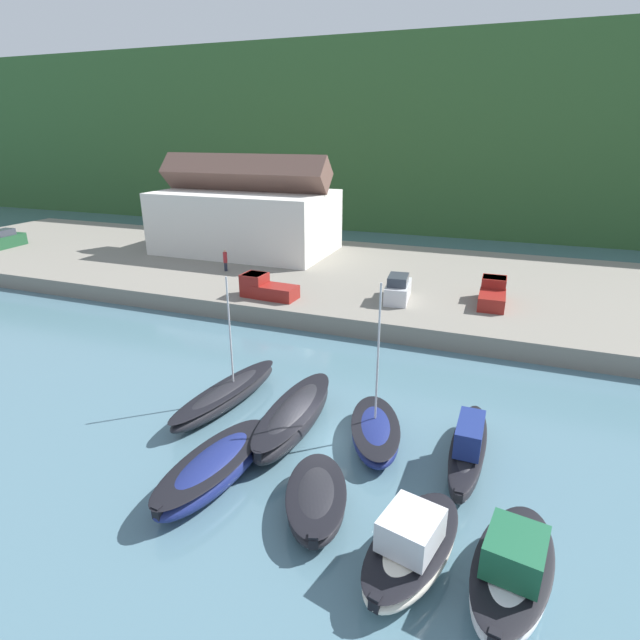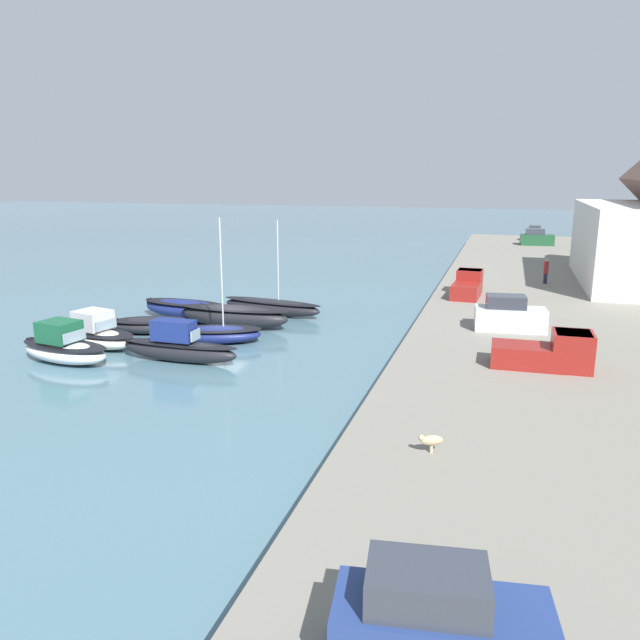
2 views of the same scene
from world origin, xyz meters
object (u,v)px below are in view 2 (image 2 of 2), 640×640
moored_boat_6 (97,334)px  moored_boat_7 (64,347)px  moored_boat_3 (179,347)px  parked_car_0 (537,238)px  moored_boat_2 (217,334)px  person_on_quay (546,271)px  moored_boat_5 (150,325)px  parked_car_3 (534,234)px  dog_on_quay (431,440)px  moored_boat_1 (235,316)px  pickup_truck_1 (550,352)px  parked_car_2 (439,626)px  pickup_truck_0 (468,285)px  moored_boat_4 (185,308)px  parked_car_1 (509,316)px  moored_boat_0 (272,306)px

moored_boat_6 → moored_boat_7: moored_boat_7 is taller
moored_boat_3 → parked_car_0: bearing=159.6°
moored_boat_2 → person_on_quay: (-20.97, 21.14, 1.95)m
moored_boat_2 → person_on_quay: 29.84m
moored_boat_5 → parked_car_3: (-56.09, 26.93, 1.79)m
parked_car_3 → dog_on_quay: parked_car_3 is taller
moored_boat_1 → pickup_truck_1: pickup_truck_1 is taller
moored_boat_6 → person_on_quay: size_ratio=2.97×
parked_car_2 → pickup_truck_1: bearing=164.0°
dog_on_quay → parked_car_3: bearing=-26.2°
pickup_truck_0 → person_on_quay: (-7.41, 6.10, 0.28)m
person_on_quay → dog_on_quay: size_ratio=2.46×
parked_car_0 → person_on_quay: 30.39m
moored_boat_7 → moored_boat_4: bearing=-176.6°
parked_car_1 → pickup_truck_0: size_ratio=0.90×
moored_boat_2 → parked_car_1: 18.50m
person_on_quay → dog_on_quay: bearing=-8.5°
parked_car_1 → person_on_quay: parked_car_1 is taller
moored_boat_0 → pickup_truck_1: moored_boat_0 is taller
pickup_truck_0 → moored_boat_3: bearing=-127.0°
dog_on_quay → moored_boat_5: bearing=30.2°
moored_boat_0 → parked_car_1: (5.74, 17.70, 1.70)m
moored_boat_6 → pickup_truck_1: (1.23, 27.02, 1.43)m
moored_boat_3 → parked_car_1: parked_car_1 is taller
moored_boat_5 → moored_boat_7: bearing=-27.6°
moored_boat_0 → moored_boat_1: (4.58, -1.06, 0.19)m
pickup_truck_0 → dog_on_quay: (29.21, 0.64, -0.36)m
moored_boat_4 → moored_boat_6: moored_boat_6 is taller
moored_boat_1 → moored_boat_6: size_ratio=1.30×
moored_boat_6 → pickup_truck_0: (-16.70, 21.91, 1.43)m
moored_boat_5 → pickup_truck_0: (-12.58, 20.59, 1.69)m
moored_boat_4 → moored_boat_7: size_ratio=1.15×
parked_car_0 → moored_boat_2: bearing=-27.3°
moored_boat_3 → moored_boat_2: bearing=177.0°
moored_boat_0 → parked_car_2: 37.76m
parked_car_3 → moored_boat_0: bearing=-109.0°
pickup_truck_1 → moored_boat_0: bearing=-124.3°
parked_car_0 → parked_car_3: (-5.72, -0.09, 0.00)m
moored_boat_2 → pickup_truck_1: 20.68m
moored_boat_7 → person_on_quay: person_on_quay is taller
parked_car_3 → pickup_truck_1: 61.46m
parked_car_2 → person_on_quay: bearing=167.5°
moored_boat_2 → moored_boat_7: (6.45, -6.71, 0.28)m
moored_boat_0 → person_on_quay: 24.11m
moored_boat_6 → moored_boat_7: size_ratio=0.99×
dog_on_quay → person_on_quay: bearing=-30.2°
moored_boat_4 → person_on_quay: bearing=126.6°
pickup_truck_0 → moored_boat_7: bearing=-133.9°
parked_car_3 → moored_boat_5: bearing=-111.3°
moored_boat_3 → moored_boat_4: bearing=-152.3°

